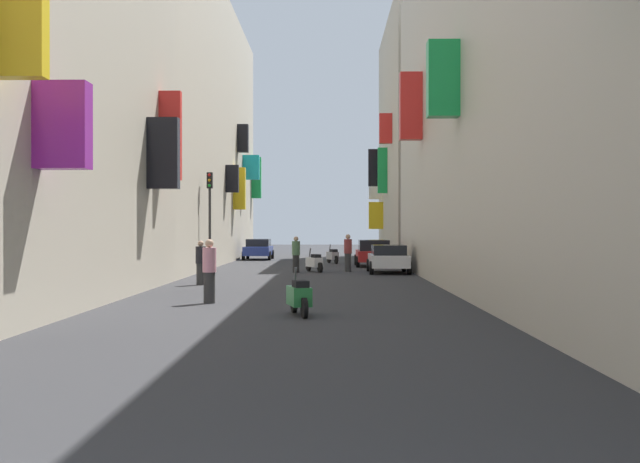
{
  "coord_description": "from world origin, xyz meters",
  "views": [
    {
      "loc": [
        1.09,
        -3.57,
        2.08
      ],
      "look_at": [
        0.76,
        24.27,
        1.97
      ],
      "focal_mm": 44.92,
      "sensor_mm": 36.0,
      "label": 1
    }
  ],
  "objects_px": {
    "scooter_green": "(299,296)",
    "pedestrian_crossing": "(348,253)",
    "traffic_light_near_corner": "(210,205)",
    "scooter_white": "(314,262)",
    "parked_car_red": "(373,252)",
    "parked_car_blue": "(258,249)",
    "pedestrian_near_left": "(209,271)",
    "pedestrian_mid_street": "(296,255)",
    "scooter_silver": "(333,256)",
    "pedestrian_near_right": "(201,263)",
    "parked_car_white": "(388,258)"
  },
  "relations": [
    {
      "from": "scooter_green",
      "to": "pedestrian_crossing",
      "type": "relative_size",
      "value": 0.98
    },
    {
      "from": "scooter_green",
      "to": "traffic_light_near_corner",
      "type": "height_order",
      "value": "traffic_light_near_corner"
    },
    {
      "from": "pedestrian_crossing",
      "to": "scooter_white",
      "type": "bearing_deg",
      "value": -169.29
    },
    {
      "from": "parked_car_red",
      "to": "parked_car_blue",
      "type": "bearing_deg",
      "value": 126.77
    },
    {
      "from": "pedestrian_near_left",
      "to": "pedestrian_mid_street",
      "type": "distance_m",
      "value": 15.52
    },
    {
      "from": "traffic_light_near_corner",
      "to": "scooter_silver",
      "type": "bearing_deg",
      "value": 59.39
    },
    {
      "from": "parked_car_blue",
      "to": "pedestrian_near_left",
      "type": "distance_m",
      "value": 31.49
    },
    {
      "from": "parked_car_blue",
      "to": "scooter_white",
      "type": "height_order",
      "value": "parked_car_blue"
    },
    {
      "from": "parked_car_blue",
      "to": "scooter_green",
      "type": "bearing_deg",
      "value": -83.31
    },
    {
      "from": "scooter_green",
      "to": "traffic_light_near_corner",
      "type": "distance_m",
      "value": 19.45
    },
    {
      "from": "parked_car_red",
      "to": "scooter_silver",
      "type": "bearing_deg",
      "value": 122.16
    },
    {
      "from": "scooter_white",
      "to": "pedestrian_mid_street",
      "type": "height_order",
      "value": "pedestrian_mid_street"
    },
    {
      "from": "scooter_silver",
      "to": "scooter_green",
      "type": "relative_size",
      "value": 0.99
    },
    {
      "from": "parked_car_blue",
      "to": "scooter_silver",
      "type": "height_order",
      "value": "parked_car_blue"
    },
    {
      "from": "scooter_green",
      "to": "pedestrian_crossing",
      "type": "height_order",
      "value": "pedestrian_crossing"
    },
    {
      "from": "traffic_light_near_corner",
      "to": "parked_car_red",
      "type": "bearing_deg",
      "value": 38.04
    },
    {
      "from": "scooter_silver",
      "to": "pedestrian_crossing",
      "type": "relative_size",
      "value": 0.97
    },
    {
      "from": "pedestrian_near_right",
      "to": "parked_car_white",
      "type": "bearing_deg",
      "value": 46.96
    },
    {
      "from": "parked_car_red",
      "to": "scooter_silver",
      "type": "distance_m",
      "value": 4.21
    },
    {
      "from": "parked_car_blue",
      "to": "traffic_light_near_corner",
      "type": "relative_size",
      "value": 0.88
    },
    {
      "from": "parked_car_blue",
      "to": "pedestrian_near_right",
      "type": "height_order",
      "value": "pedestrian_near_right"
    },
    {
      "from": "pedestrian_near_left",
      "to": "traffic_light_near_corner",
      "type": "relative_size",
      "value": 0.38
    },
    {
      "from": "scooter_white",
      "to": "pedestrian_mid_street",
      "type": "bearing_deg",
      "value": -139.3
    },
    {
      "from": "parked_car_white",
      "to": "parked_car_red",
      "type": "height_order",
      "value": "parked_car_red"
    },
    {
      "from": "scooter_silver",
      "to": "pedestrian_near_right",
      "type": "xyz_separation_m",
      "value": [
        -4.92,
        -18.17,
        0.35
      ]
    },
    {
      "from": "pedestrian_mid_street",
      "to": "traffic_light_near_corner",
      "type": "bearing_deg",
      "value": 178.64
    },
    {
      "from": "scooter_white",
      "to": "scooter_silver",
      "type": "bearing_deg",
      "value": 84.36
    },
    {
      "from": "parked_car_red",
      "to": "scooter_green",
      "type": "relative_size",
      "value": 2.43
    },
    {
      "from": "pedestrian_near_left",
      "to": "parked_car_white",
      "type": "bearing_deg",
      "value": 68.23
    },
    {
      "from": "parked_car_white",
      "to": "pedestrian_near_right",
      "type": "height_order",
      "value": "pedestrian_near_right"
    },
    {
      "from": "scooter_silver",
      "to": "pedestrian_crossing",
      "type": "height_order",
      "value": "pedestrian_crossing"
    },
    {
      "from": "scooter_green",
      "to": "scooter_silver",
      "type": "bearing_deg",
      "value": 88.18
    },
    {
      "from": "scooter_green",
      "to": "scooter_white",
      "type": "relative_size",
      "value": 0.94
    },
    {
      "from": "pedestrian_near_left",
      "to": "pedestrian_mid_street",
      "type": "xyz_separation_m",
      "value": [
        1.76,
        15.42,
        -0.04
      ]
    },
    {
      "from": "parked_car_white",
      "to": "scooter_white",
      "type": "distance_m",
      "value": 3.6
    },
    {
      "from": "parked_car_red",
      "to": "scooter_silver",
      "type": "height_order",
      "value": "parked_car_red"
    },
    {
      "from": "parked_car_red",
      "to": "pedestrian_mid_street",
      "type": "bearing_deg",
      "value": -121.92
    },
    {
      "from": "pedestrian_near_left",
      "to": "scooter_white",
      "type": "bearing_deg",
      "value": 80.83
    },
    {
      "from": "parked_car_white",
      "to": "pedestrian_crossing",
      "type": "relative_size",
      "value": 2.28
    },
    {
      "from": "parked_car_white",
      "to": "scooter_green",
      "type": "relative_size",
      "value": 2.33
    },
    {
      "from": "parked_car_white",
      "to": "pedestrian_mid_street",
      "type": "xyz_separation_m",
      "value": [
        -4.33,
        0.19,
        0.15
      ]
    },
    {
      "from": "pedestrian_near_right",
      "to": "pedestrian_near_left",
      "type": "bearing_deg",
      "value": -78.97
    },
    {
      "from": "scooter_green",
      "to": "pedestrian_near_right",
      "type": "bearing_deg",
      "value": 111.29
    },
    {
      "from": "parked_car_red",
      "to": "scooter_silver",
      "type": "xyz_separation_m",
      "value": [
        -2.23,
        3.55,
        -0.3
      ]
    },
    {
      "from": "parked_car_white",
      "to": "parked_car_red",
      "type": "distance_m",
      "value": 6.61
    },
    {
      "from": "scooter_white",
      "to": "pedestrian_crossing",
      "type": "relative_size",
      "value": 1.04
    },
    {
      "from": "pedestrian_mid_street",
      "to": "pedestrian_near_right",
      "type": "bearing_deg",
      "value": -111.07
    },
    {
      "from": "pedestrian_near_left",
      "to": "traffic_light_near_corner",
      "type": "bearing_deg",
      "value": 98.51
    },
    {
      "from": "scooter_white",
      "to": "pedestrian_near_right",
      "type": "height_order",
      "value": "pedestrian_near_right"
    },
    {
      "from": "pedestrian_mid_street",
      "to": "pedestrian_near_left",
      "type": "bearing_deg",
      "value": -96.5
    }
  ]
}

